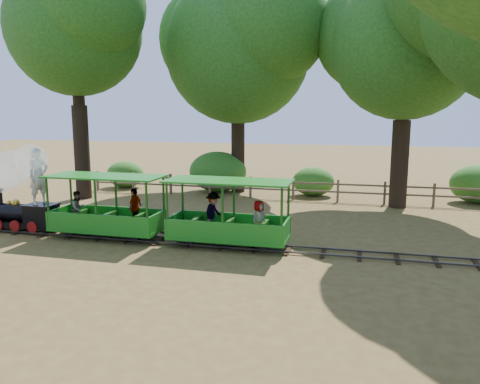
% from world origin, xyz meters
% --- Properties ---
extents(ground, '(90.00, 90.00, 0.00)m').
position_xyz_m(ground, '(0.00, 0.00, 0.00)').
color(ground, olive).
rests_on(ground, ground).
extents(track, '(22.00, 1.00, 0.10)m').
position_xyz_m(track, '(0.00, 0.00, 0.07)').
color(track, '#3F3D3A').
rests_on(track, ground).
extents(locomotive, '(2.61, 1.23, 3.00)m').
position_xyz_m(locomotive, '(-7.03, 0.07, 1.70)').
color(locomotive, black).
rests_on(locomotive, ground).
extents(carriage_front, '(3.68, 1.50, 1.91)m').
position_xyz_m(carriage_front, '(-3.79, 0.01, 0.79)').
color(carriage_front, '#1B7E1B').
rests_on(carriage_front, track).
extents(carriage_rear, '(3.68, 1.50, 1.91)m').
position_xyz_m(carriage_rear, '(0.19, 0.04, 0.80)').
color(carriage_rear, '#1B7E1B').
rests_on(carriage_rear, track).
extents(oak_nw, '(7.34, 6.46, 10.52)m').
position_xyz_m(oak_nw, '(-8.53, 6.08, 7.87)').
color(oak_nw, '#2D2116').
rests_on(oak_nw, ground).
extents(oak_nc, '(8.74, 7.69, 10.38)m').
position_xyz_m(oak_nc, '(-2.04, 9.59, 7.24)').
color(oak_nc, '#2D2116').
rests_on(oak_nc, ground).
extents(oak_ne, '(7.47, 6.57, 9.60)m').
position_xyz_m(oak_ne, '(5.47, 7.58, 6.91)').
color(oak_ne, '#2D2116').
rests_on(oak_ne, ground).
extents(fence, '(18.10, 0.10, 1.00)m').
position_xyz_m(fence, '(0.00, 8.00, 0.58)').
color(fence, brown).
rests_on(fence, ground).
extents(shrub_west, '(2.02, 1.56, 1.40)m').
position_xyz_m(shrub_west, '(-8.13, 9.30, 0.70)').
color(shrub_west, '#2D6B1E').
rests_on(shrub_west, ground).
extents(shrub_mid_w, '(2.92, 2.24, 2.02)m').
position_xyz_m(shrub_mid_w, '(-2.99, 9.30, 1.01)').
color(shrub_mid_w, '#2D6B1E').
rests_on(shrub_mid_w, ground).
extents(shrub_mid_e, '(1.99, 1.53, 1.38)m').
position_xyz_m(shrub_mid_e, '(1.78, 9.30, 0.69)').
color(shrub_mid_e, '#2D6B1E').
rests_on(shrub_mid_e, ground).
extents(shrub_east, '(2.44, 1.88, 1.69)m').
position_xyz_m(shrub_east, '(9.00, 9.30, 0.85)').
color(shrub_east, '#2D6B1E').
rests_on(shrub_east, ground).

